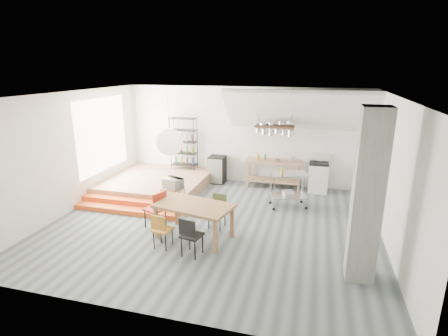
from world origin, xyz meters
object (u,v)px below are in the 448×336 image
(rolling_cart, at_px, (289,185))
(stove, at_px, (318,177))
(mini_fridge, at_px, (217,169))
(dining_table, at_px, (194,208))

(rolling_cart, bearing_deg, stove, 44.04)
(rolling_cart, xyz_separation_m, mini_fridge, (-2.54, 1.58, -0.18))
(stove, distance_m, dining_table, 4.81)
(dining_table, height_order, rolling_cart, rolling_cart)
(stove, bearing_deg, rolling_cart, -116.95)
(dining_table, distance_m, rolling_cart, 3.10)
(rolling_cart, distance_m, mini_fridge, 3.00)
(rolling_cart, height_order, mini_fridge, rolling_cart)
(stove, height_order, rolling_cart, stove)
(dining_table, height_order, mini_fridge, mini_fridge)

